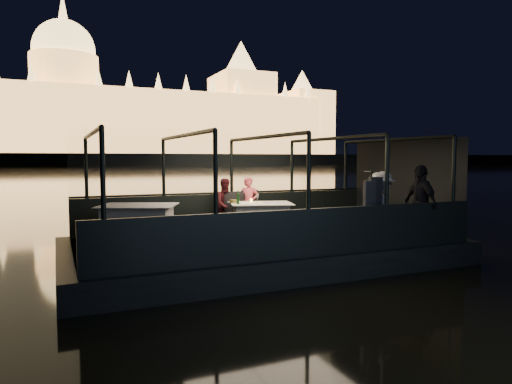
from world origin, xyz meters
name	(u,v)px	position (x,y,z in m)	size (l,w,h in m)	color
river_water	(81,171)	(0.00, 80.00, 0.00)	(500.00, 500.00, 0.00)	black
boat_hull	(263,261)	(0.00, 0.00, 0.00)	(8.60, 4.40, 1.00)	black
boat_deck	(263,240)	(0.00, 0.00, 0.48)	(8.00, 4.00, 0.04)	black
gunwale_port	(232,211)	(0.00, 2.00, 0.95)	(8.00, 0.08, 0.90)	black
gunwale_starboard	(308,233)	(0.00, -2.00, 0.95)	(8.00, 0.08, 0.90)	black
cabin_glass_port	(232,167)	(0.00, 2.00, 2.10)	(8.00, 0.02, 1.40)	#99B2B2
cabin_glass_starboard	(309,171)	(0.00, -2.00, 2.10)	(8.00, 0.02, 1.40)	#99B2B2
cabin_roof_glass	(263,137)	(0.00, 0.00, 2.80)	(8.00, 4.00, 0.02)	#99B2B2
end_wall_fore	(71,194)	(-4.00, 0.00, 1.65)	(0.02, 4.00, 2.30)	black
end_wall_aft	(403,185)	(4.00, 0.00, 1.65)	(0.02, 4.00, 2.30)	black
canopy_ribs	(263,189)	(0.00, 0.00, 1.65)	(8.00, 4.00, 2.30)	black
embankment	(65,162)	(0.00, 210.00, 1.00)	(400.00, 140.00, 6.00)	#423D33
parliament_building	(65,86)	(0.00, 175.00, 29.00)	(220.00, 32.00, 60.00)	#F2D18C
dining_table_central	(261,219)	(0.23, 0.62, 0.89)	(1.45, 1.05, 0.77)	silver
dining_table_aft	(138,226)	(-2.66, 0.63, 0.89)	(1.58, 1.15, 0.84)	silver
chair_port_left	(236,214)	(-0.15, 1.28, 0.95)	(0.46, 0.46, 0.98)	black
chair_port_right	(253,213)	(0.33, 1.33, 0.95)	(0.47, 0.47, 1.00)	black
coat_stand	(371,204)	(1.62, -1.75, 1.40)	(0.45, 0.36, 1.60)	black
person_woman_coral	(249,201)	(0.28, 1.48, 1.25)	(0.49, 0.32, 1.35)	#F65968
person_man_maroon	(226,201)	(-0.32, 1.55, 1.25)	(0.63, 0.49, 1.32)	#411217
passenger_stripe	(381,205)	(2.06, -1.52, 1.35)	(1.01, 0.57, 1.56)	white
passenger_dark	(420,203)	(3.03, -1.63, 1.35)	(1.00, 0.42, 1.70)	black
wine_bottle	(238,198)	(-0.37, 0.61, 1.42)	(0.07, 0.07, 0.32)	#153915
bread_basket	(234,201)	(-0.37, 0.90, 1.31)	(0.18, 0.18, 0.07)	olive
amber_candle	(251,201)	(0.05, 0.81, 1.31)	(0.06, 0.06, 0.09)	gold
plate_near	(266,202)	(0.39, 0.69, 1.27)	(0.26, 0.26, 0.02)	white
plate_far	(232,202)	(-0.36, 1.04, 1.27)	(0.22, 0.22, 0.01)	white
wine_glass_white	(237,200)	(-0.37, 0.65, 1.36)	(0.07, 0.07, 0.20)	silver
wine_glass_red	(257,198)	(0.29, 0.98, 1.36)	(0.06, 0.06, 0.19)	silver
wine_glass_empty	(257,199)	(0.11, 0.56, 1.36)	(0.06, 0.06, 0.19)	white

